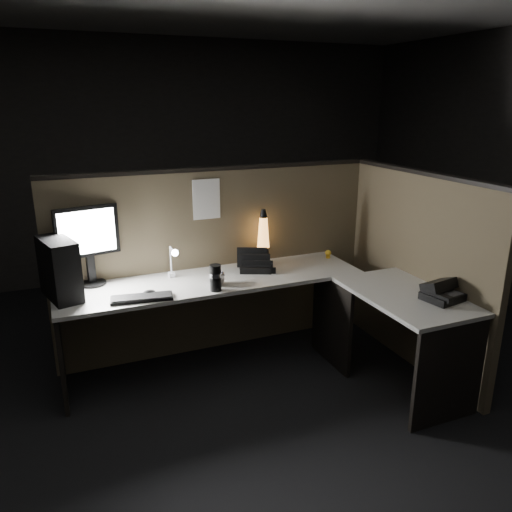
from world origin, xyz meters
name	(u,v)px	position (x,y,z in m)	size (l,w,h in m)	color
floor	(263,400)	(0.00, 0.00, 0.00)	(6.00, 6.00, 0.00)	black
room_shell	(264,170)	(0.00, 0.00, 1.62)	(6.00, 6.00, 6.00)	silver
partition_back	(219,262)	(0.00, 0.93, 0.75)	(2.66, 0.06, 1.50)	brown
partition_right	(415,272)	(1.33, 0.10, 0.75)	(0.06, 1.66, 1.50)	brown
desk	(272,307)	(0.18, 0.25, 0.58)	(2.60, 1.60, 0.73)	beige
pc_tower	(59,269)	(-1.22, 0.65, 0.94)	(0.18, 0.40, 0.41)	black
monitor	(88,238)	(-1.01, 0.85, 1.08)	(0.45, 0.19, 0.58)	black
keyboard	(142,298)	(-0.73, 0.40, 0.74)	(0.41, 0.14, 0.02)	black
mouse	(149,293)	(-0.66, 0.47, 0.75)	(0.09, 0.06, 0.04)	black
clip_lamp	(173,261)	(-0.43, 0.70, 0.88)	(0.05, 0.20, 0.26)	white
organizer	(255,265)	(0.23, 0.68, 0.77)	(0.31, 0.29, 0.19)	black
lava_lamp	(263,242)	(0.34, 0.79, 0.92)	(0.12, 0.12, 0.46)	black
travel_mug	(215,278)	(-0.21, 0.37, 0.83)	(0.08, 0.08, 0.19)	black
steel_mug	(217,279)	(-0.16, 0.48, 0.78)	(0.12, 0.12, 0.09)	#BBBAC2
figurine	(328,253)	(0.92, 0.73, 0.77)	(0.05, 0.05, 0.05)	yellow
pinned_paper	(206,199)	(-0.10, 0.90, 1.29)	(0.22, 0.00, 0.31)	white
desk_phone	(441,292)	(1.15, -0.38, 0.78)	(0.27, 0.28, 0.14)	black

